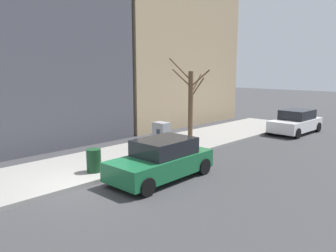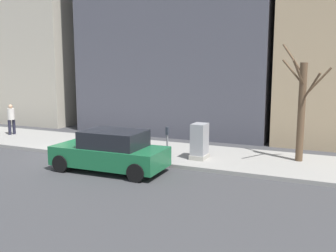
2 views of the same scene
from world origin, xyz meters
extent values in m
plane|color=#38383A|center=(0.00, 0.00, 0.00)|extent=(120.00, 120.00, 0.00)
cube|color=gray|center=(2.00, 0.00, 0.07)|extent=(4.00, 36.00, 0.15)
cube|color=white|center=(-1.11, -14.82, 0.57)|extent=(1.92, 4.25, 0.70)
cube|color=black|center=(-1.12, -15.02, 1.22)|extent=(1.66, 2.24, 0.60)
cylinder|color=black|center=(-1.92, -13.25, 0.32)|extent=(0.24, 0.65, 0.64)
cylinder|color=black|center=(-0.22, -13.30, 0.32)|extent=(0.24, 0.65, 0.64)
cylinder|color=black|center=(-2.00, -16.35, 0.32)|extent=(0.24, 0.65, 0.64)
cylinder|color=black|center=(-0.30, -16.39, 0.32)|extent=(0.24, 0.65, 0.64)
cube|color=#196038|center=(-1.27, -2.43, 0.57)|extent=(1.91, 4.25, 0.70)
cube|color=black|center=(-1.27, -2.63, 1.22)|extent=(1.66, 2.24, 0.60)
cylinder|color=black|center=(-2.16, -0.91, 0.32)|extent=(0.24, 0.65, 0.64)
cylinder|color=black|center=(-0.46, -0.86, 0.32)|extent=(0.24, 0.65, 0.64)
cylinder|color=black|center=(-2.08, -4.01, 0.32)|extent=(0.24, 0.65, 0.64)
cylinder|color=black|center=(-0.38, -3.96, 0.32)|extent=(0.24, 0.65, 0.64)
cylinder|color=slate|center=(0.45, -3.99, 0.68)|extent=(0.07, 0.07, 1.05)
cube|color=#2D333D|center=(0.45, -3.99, 1.35)|extent=(0.14, 0.10, 0.30)
cube|color=#A8A399|center=(1.30, -5.03, 0.24)|extent=(0.83, 0.61, 0.18)
cube|color=#939399|center=(1.30, -5.03, 0.96)|extent=(0.75, 0.55, 1.25)
cylinder|color=brown|center=(2.60, -8.72, 2.07)|extent=(0.28, 0.28, 3.83)
cylinder|color=brown|center=(3.05, -8.28, 4.10)|extent=(0.89, 1.00, 1.31)
cylinder|color=brown|center=(2.94, -8.30, 3.61)|extent=(0.68, 0.95, 1.05)
cylinder|color=brown|center=(2.62, -9.20, 3.20)|extent=(0.11, 1.02, 1.22)
cylinder|color=brown|center=(1.85, -8.62, 3.58)|extent=(1.54, 0.33, 1.02)
cylinder|color=brown|center=(2.36, -9.03, 3.04)|extent=(0.53, 0.69, 1.17)
cylinder|color=#14381E|center=(0.90, -0.93, 0.60)|extent=(0.56, 0.56, 0.90)
cube|color=tan|center=(10.97, -12.57, 7.17)|extent=(10.95, 10.95, 14.34)
camera|label=1|loc=(-9.68, 5.87, 4.06)|focal=35.00mm
camera|label=2|loc=(-12.63, -9.99, 3.78)|focal=40.00mm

